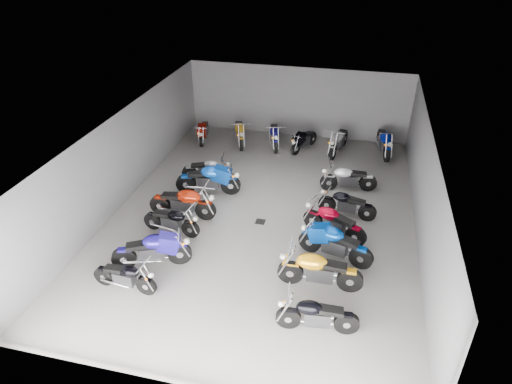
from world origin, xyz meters
TOP-DOWN VIEW (x-y plane):
  - ground at (0.00, 0.00)m, footprint 14.00×14.00m
  - wall_back at (0.00, 7.00)m, footprint 10.00×0.10m
  - wall_left at (-5.00, 0.00)m, footprint 0.10×14.00m
  - wall_right at (5.00, 0.00)m, footprint 0.10×14.00m
  - ceiling at (0.00, 0.00)m, footprint 10.00×14.00m
  - drain_grate at (0.00, -0.50)m, footprint 0.32×0.32m
  - motorcycle_left_a at (-2.80, -4.51)m, footprint 1.88×0.40m
  - motorcycle_left_b at (-2.50, -3.41)m, footprint 2.18×0.97m
  - motorcycle_left_c at (-2.60, -1.76)m, footprint 1.96×0.45m
  - motorcycle_left_d at (-2.59, -0.78)m, footprint 2.32×0.46m
  - motorcycle_left_e at (-2.24, 0.90)m, footprint 2.37×0.61m
  - motorcycle_left_f at (-2.65, 1.85)m, footprint 1.89×0.52m
  - motorcycle_right_a at (2.36, -4.76)m, footprint 2.02×0.46m
  - motorcycle_right_b at (2.24, -3.19)m, footprint 2.33×0.46m
  - motorcycle_right_c at (2.53, -1.88)m, footprint 2.25×0.78m
  - motorcycle_right_d at (2.41, -0.76)m, footprint 2.06×1.01m
  - motorcycle_right_e at (2.74, 0.53)m, footprint 1.98×0.50m
  - motorcycle_right_f at (2.67, 2.30)m, footprint 2.08×0.58m
  - motorcycle_back_a at (-3.99, 5.35)m, footprint 0.54×1.96m
  - motorcycle_back_b at (-2.31, 5.44)m, footprint 0.91×2.21m
  - motorcycle_back_c at (-0.75, 5.53)m, footprint 0.73×2.15m
  - motorcycle_back_d at (0.58, 5.45)m, footprint 0.89×1.80m
  - motorcycle_back_e at (2.06, 5.51)m, footprint 0.68×2.29m
  - motorcycle_back_f at (3.98, 5.86)m, footprint 0.62×2.34m

SIDE VIEW (x-z plane):
  - ground at x=0.00m, z-range 0.00..0.00m
  - drain_grate at x=0.00m, z-range 0.00..0.01m
  - motorcycle_left_a at x=-2.80m, z-range 0.04..0.86m
  - motorcycle_left_f at x=-2.65m, z-range 0.04..0.87m
  - motorcycle_back_d at x=0.58m, z-range 0.04..0.88m
  - motorcycle_left_c at x=-2.60m, z-range 0.04..0.90m
  - motorcycle_back_a at x=-3.99m, z-range 0.04..0.91m
  - motorcycle_right_e at x=2.74m, z-range 0.04..0.91m
  - motorcycle_right_a at x=2.36m, z-range 0.04..0.93m
  - motorcycle_right_f at x=2.67m, z-range 0.04..0.96m
  - motorcycle_right_d at x=2.41m, z-range 0.04..1.01m
  - motorcycle_back_c at x=-0.75m, z-range 0.04..1.01m
  - motorcycle_left_b at x=-2.50m, z-range 0.05..1.05m
  - motorcycle_back_b at x=-2.31m, z-range 0.05..1.05m
  - motorcycle_right_c at x=2.53m, z-range 0.05..1.06m
  - motorcycle_back_e at x=2.06m, z-range 0.05..1.06m
  - motorcycle_right_b at x=2.24m, z-range 0.05..1.07m
  - motorcycle_left_d at x=-2.59m, z-range 0.05..1.07m
  - motorcycle_back_f at x=3.98m, z-range 0.05..1.08m
  - motorcycle_left_e at x=-2.24m, z-range 0.05..1.09m
  - wall_back at x=0.00m, z-range 0.00..3.20m
  - wall_left at x=-5.00m, z-range 0.00..3.20m
  - wall_right at x=5.00m, z-range 0.00..3.20m
  - ceiling at x=0.00m, z-range 3.20..3.24m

